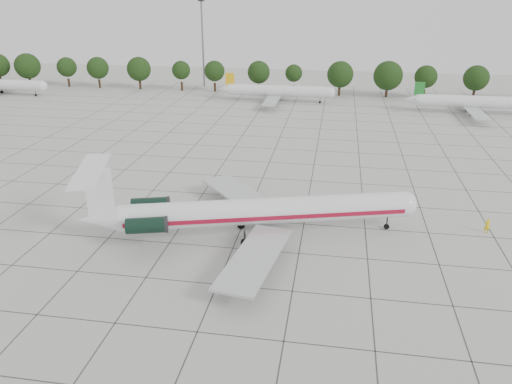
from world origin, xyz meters
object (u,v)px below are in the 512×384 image
ground_crew (487,226)px  bg_airliner_d (474,102)px  main_airliner (247,212)px  floodlight_mast (203,39)px  bg_airliner_c (278,91)px

ground_crew → bg_airliner_d: 68.17m
main_airliner → ground_crew: size_ratio=20.84×
main_airliner → bg_airliner_d: main_airliner is taller
main_airliner → floodlight_mast: (-31.24, 96.79, 10.78)m
floodlight_mast → main_airliner: bearing=-72.1°
bg_airliner_d → floodlight_mast: 78.96m
ground_crew → floodlight_mast: floodlight_mast is taller
main_airliner → bg_airliner_c: 78.97m
ground_crew → bg_airliner_c: size_ratio=0.07×
main_airliner → bg_airliner_c: main_airliner is taller
ground_crew → bg_airliner_d: bg_airliner_d is taller
bg_airliner_d → floodlight_mast: size_ratio=1.11×
bg_airliner_d → bg_airliner_c: bearing=173.3°
ground_crew → bg_airliner_c: bearing=-64.5°
ground_crew → floodlight_mast: bearing=-56.8°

